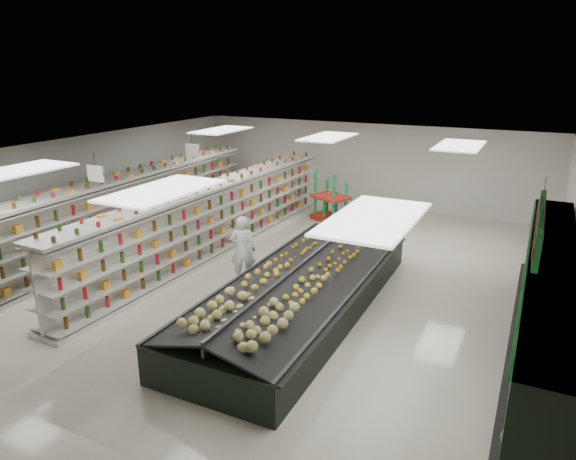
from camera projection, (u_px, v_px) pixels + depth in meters
The scene contains 15 objects.
floor at pixel (269, 274), 13.73m from camera, with size 16.00×16.00×0.00m, color beige.
ceiling at pixel (267, 155), 12.74m from camera, with size 14.00×16.00×0.02m, color white.
wall_back at pixel (366, 165), 20.05m from camera, with size 14.00×0.02×3.20m, color silver.
wall_left at pixel (74, 189), 16.19m from camera, with size 0.02×16.00×3.20m, color silver.
wall_right at pixel (575, 261), 10.27m from camera, with size 0.02×16.00×3.20m, color silver.
produce_wall_case at pixel (545, 302), 9.30m from camera, with size 0.93×8.00×2.20m.
aisle_sign_near at pixel (96, 174), 12.78m from camera, with size 0.52×0.06×0.75m.
aisle_sign_far at pixel (192, 151), 16.19m from camera, with size 0.52×0.06×0.75m.
hortifruti_banner at pixel (540, 226), 8.99m from camera, with size 0.12×3.20×0.95m.
gondola_left at pixel (120, 216), 15.43m from camera, with size 1.34×12.61×2.18m.
gondola_center at pixel (215, 221), 15.05m from camera, with size 1.22×11.95×2.07m.
produce_island at pixel (302, 289), 11.56m from camera, with size 2.88×7.79×1.16m.
soda_endcap at pixel (331, 199), 18.18m from camera, with size 1.51×1.29×1.63m.
shopper_main at pixel (243, 250), 12.93m from camera, with size 0.65×0.43×1.78m, color white.
shopper_background at pixel (227, 198), 17.95m from camera, with size 0.86×0.53×1.76m, color tan.
Camera 1 is at (6.10, -11.14, 5.35)m, focal length 32.00 mm.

